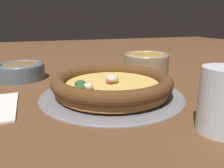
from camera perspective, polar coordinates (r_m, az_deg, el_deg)
name	(u,v)px	position (r m, az deg, el deg)	size (l,w,h in m)	color
ground_plane	(112,95)	(0.51, 0.00, -2.89)	(3.00, 3.00, 0.00)	brown
pizza_tray	(112,93)	(0.50, 0.00, -2.47)	(0.33, 0.33, 0.01)	gray
pizza	(112,83)	(0.50, -0.04, 0.22)	(0.27, 0.27, 0.04)	#A86B33
bowl_near	(146,61)	(0.75, 8.93, 5.87)	(0.15, 0.15, 0.06)	#9E8466
bowl_far	(21,70)	(0.69, -22.63, 3.33)	(0.13, 0.13, 0.05)	slate
drinking_cup	(223,100)	(0.37, 27.02, -3.84)	(0.07, 0.07, 0.10)	silver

